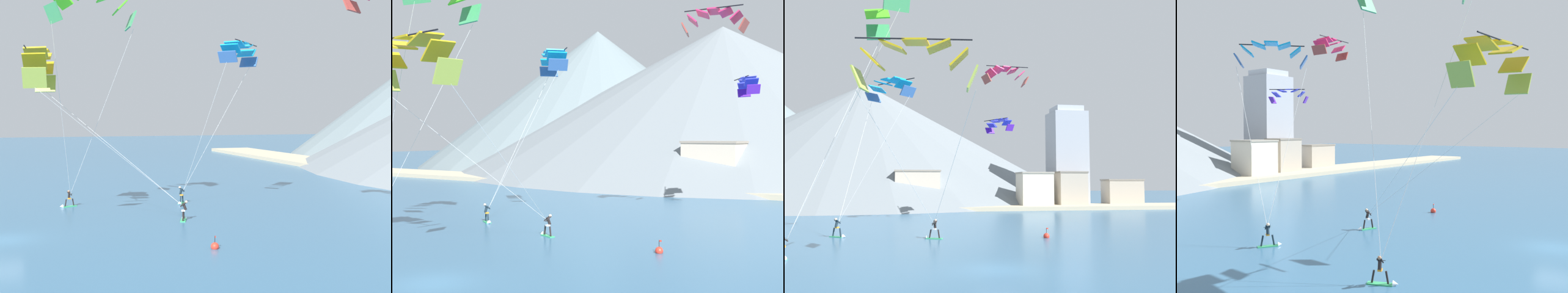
# 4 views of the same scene
# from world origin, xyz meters

# --- Properties ---
(ground_plane) EXTENTS (400.00, 400.00, 0.00)m
(ground_plane) POSITION_xyz_m (0.00, 0.00, 0.00)
(ground_plane) COLOR #336084
(kitesurfer_near_trail) EXTENTS (1.68, 1.28, 1.84)m
(kitesurfer_near_trail) POSITION_xyz_m (-11.62, 16.63, 0.58)
(kitesurfer_near_trail) COLOR #33B266
(kitesurfer_near_trail) RESTS_ON ground
(kitesurfer_mid_center) EXTENTS (1.77, 1.00, 1.81)m
(kitesurfer_mid_center) POSITION_xyz_m (-3.14, 14.36, 0.57)
(kitesurfer_mid_center) COLOR #33B266
(kitesurfer_mid_center) RESTS_ON ground
(parafoil_kite_near_lead) EXTENTS (8.01, 8.02, 18.76)m
(parafoil_kite_near_lead) POSITION_xyz_m (-7.28, 7.33, 18.66)
(parafoil_kite_near_lead) COLOR #399258
(parafoil_kite_near_trail) EXTENTS (7.00, 6.99, 14.49)m
(parafoil_kite_near_trail) POSITION_xyz_m (-7.46, 21.15, 15.06)
(parafoil_kite_near_trail) COLOR #335DA0
(parafoil_kite_mid_center) EXTENTS (8.18, 12.78, 12.87)m
(parafoil_kite_mid_center) POSITION_xyz_m (-4.80, 2.75, 12.99)
(parafoil_kite_mid_center) COLOR #9BB03F
(parafoil_kite_distant_high_outer) EXTENTS (5.93, 2.65, 2.25)m
(parafoil_kite_distant_high_outer) POSITION_xyz_m (6.19, 26.61, 18.36)
(parafoil_kite_distant_high_outer) COLOR #9E3B33
(parafoil_kite_distant_low_drift) EXTENTS (3.68, 5.05, 1.98)m
(parafoil_kite_distant_low_drift) POSITION_xyz_m (6.89, 34.43, 13.20)
(parafoil_kite_distant_low_drift) COLOR #4C19AB
(race_marker_buoy) EXTENTS (0.56, 0.56, 1.02)m
(race_marker_buoy) POSITION_xyz_m (7.09, 13.40, 0.16)
(race_marker_buoy) COLOR red
(race_marker_buoy) RESTS_ON ground
(shoreline_strip) EXTENTS (180.00, 10.00, 0.70)m
(shoreline_strip) POSITION_xyz_m (0.00, 53.29, 0.35)
(shoreline_strip) COLOR #BCAD8E
(shoreline_strip) RESTS_ON ground
(shore_building_harbour_front) EXTENTS (8.20, 4.37, 5.78)m
(shore_building_harbour_front) POSITION_xyz_m (-16.79, 57.05, 2.90)
(shore_building_harbour_front) COLOR beige
(shore_building_harbour_front) RESTS_ON ground
(shore_building_promenade_mid) EXTENTS (6.09, 5.89, 6.84)m
(shore_building_promenade_mid) POSITION_xyz_m (17.66, 54.80, 3.43)
(shore_building_promenade_mid) COLOR beige
(shore_building_promenade_mid) RESTS_ON ground
(shore_building_quay_east) EXTENTS (8.32, 5.97, 7.16)m
(shore_building_quay_east) POSITION_xyz_m (-4.17, 56.06, 3.59)
(shore_building_quay_east) COLOR beige
(shore_building_quay_east) RESTS_ON ground
(shore_building_quay_west) EXTENTS (5.59, 4.59, 7.00)m
(shore_building_quay_west) POSITION_xyz_m (24.99, 55.36, 3.51)
(shore_building_quay_west) COLOR #A89E8E
(shore_building_quay_west) RESTS_ON ground
(shore_building_old_town) EXTENTS (7.55, 4.40, 5.54)m
(shore_building_old_town) POSITION_xyz_m (36.82, 57.85, 2.78)
(shore_building_old_town) COLOR #A89E8E
(shore_building_old_town) RESTS_ON ground
(highrise_tower) EXTENTS (7.00, 7.00, 20.59)m
(highrise_tower) POSITION_xyz_m (26.51, 61.29, 10.09)
(highrise_tower) COLOR #999EA8
(highrise_tower) RESTS_ON ground
(mountain_peak_central_summit) EXTENTS (122.82, 122.82, 33.44)m
(mountain_peak_central_summit) POSITION_xyz_m (-19.25, 104.21, 16.72)
(mountain_peak_central_summit) COLOR slate
(mountain_peak_central_summit) RESTS_ON ground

